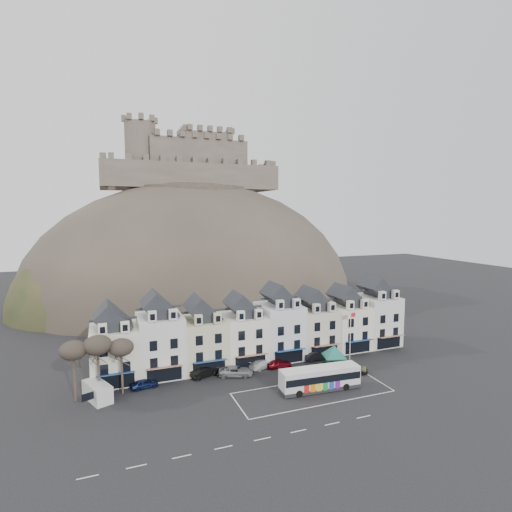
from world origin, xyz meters
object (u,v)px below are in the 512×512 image
Objects in this scene: car_silver at (236,371)px; white_van at (97,392)px; flagpole at (351,332)px; car_white at (263,364)px; red_buoy at (345,366)px; car_navy at (144,384)px; bus at (320,377)px; car_charcoal at (317,355)px; car_maroon at (279,364)px; car_black at (205,372)px; bus_shelter at (334,351)px.

white_van is at bearing 112.48° from car_silver.
car_white is at bearing 172.70° from flagpole.
red_buoy reaches higher than car_navy.
car_navy is at bearing 71.77° from car_white.
flagpole is at bearing -118.29° from car_white.
car_charcoal is (5.45, 10.36, -1.03)m from bus.
bus is 7.76m from red_buoy.
car_maroon is at bearing 175.39° from flagpole.
car_black is 0.92× the size of car_silver.
bus is 25.17m from car_navy.
car_silver is (-15.11, 3.96, -2.55)m from bus_shelter.
bus reaches higher than car_charcoal.
car_black is 1.01× the size of car_charcoal.
car_silver is at bearing -100.12° from car_navy.
flagpole reaches higher than car_silver.
car_charcoal is at bearing -96.20° from car_navy.
bus_shelter is 15.83m from car_silver.
car_navy is 0.75× the size of car_silver.
bus_shelter is 20.43m from car_black.
bus_shelter is 1.16× the size of white_van.
car_white is (-11.31, 6.52, -0.41)m from red_buoy.
car_white is (9.49, 0.00, -0.08)m from car_black.
bus_shelter is 11.70m from car_white.
flagpole is 6.98m from car_charcoal.
bus_shelter is at bearing -139.02° from car_white.
flagpole is at bearing 41.38° from bus.
red_buoy is 7.15m from flagpole.
flagpole is 1.75× the size of car_black.
red_buoy is 0.45× the size of car_white.
car_navy is 28.76m from car_charcoal.
red_buoy is 13.07m from car_white.
flagpole reaches higher than bus_shelter.
car_charcoal is at bearing 65.81° from bus.
bus reaches higher than white_van.
flagpole is 1.72× the size of car_white.
car_silver is at bearing -126.39° from car_black.
car_black is at bearing 69.01° from car_white.
car_maroon is (12.00, -0.94, -0.09)m from car_black.
bus is 7.55m from bus_shelter.
car_black is (-14.09, 10.36, -1.03)m from bus.
car_charcoal is (-0.01, 5.36, -2.51)m from bus_shelter.
car_charcoal reaches higher than car_maroon.
car_navy is (-28.75, 4.46, -2.62)m from bus_shelter.
bus is 11.75m from car_charcoal.
white_van is 27.48m from car_maroon.
car_navy is at bearing 76.77° from car_black.
car_silver is at bearing 178.41° from flagpole.
car_navy is 0.80× the size of car_white.
red_buoy is at bearing -126.24° from car_black.
white_van is (-34.99, 2.99, -2.13)m from bus_shelter.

